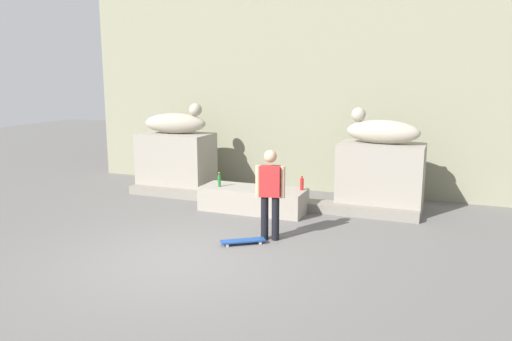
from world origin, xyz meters
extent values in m
plane|color=#605E5B|center=(0.00, 0.00, 0.00)|extent=(40.00, 40.00, 0.00)
cube|color=gray|center=(0.00, 5.97, 3.21)|extent=(11.53, 0.60, 6.43)
cube|color=gray|center=(-2.60, 4.39, 0.75)|extent=(1.83, 1.11, 1.50)
cube|color=gray|center=(2.60, 4.39, 0.75)|extent=(1.83, 1.11, 1.50)
ellipsoid|color=#A69E8B|center=(-2.60, 4.39, 1.76)|extent=(1.68, 0.85, 0.52)
sphere|color=#A69E8B|center=(-2.06, 4.50, 2.11)|extent=(0.32, 0.32, 0.32)
ellipsoid|color=#A69E8B|center=(2.60, 4.39, 1.76)|extent=(1.64, 0.69, 0.52)
sphere|color=#A69E8B|center=(2.05, 4.44, 2.11)|extent=(0.32, 0.32, 0.32)
cube|color=gray|center=(0.00, 3.25, 0.26)|extent=(2.33, 0.86, 0.53)
cylinder|color=black|center=(1.12, 1.57, 0.41)|extent=(0.14, 0.14, 0.82)
cylinder|color=black|center=(0.92, 1.53, 0.41)|extent=(0.14, 0.14, 0.82)
cube|color=#B22626|center=(1.02, 1.55, 1.10)|extent=(0.39, 0.27, 0.56)
sphere|color=tan|center=(1.02, 1.55, 1.55)|extent=(0.23, 0.23, 0.23)
cylinder|color=tan|center=(1.24, 1.60, 1.09)|extent=(0.09, 0.09, 0.58)
cylinder|color=tan|center=(0.80, 1.50, 1.09)|extent=(0.09, 0.09, 0.58)
cube|color=navy|center=(0.66, 1.12, 0.07)|extent=(0.77, 0.62, 0.02)
cylinder|color=white|center=(0.45, 0.89, 0.03)|extent=(0.06, 0.06, 0.06)
cylinder|color=white|center=(0.37, 1.01, 0.03)|extent=(0.06, 0.06, 0.06)
cylinder|color=white|center=(0.94, 1.24, 0.03)|extent=(0.06, 0.06, 0.06)
cylinder|color=white|center=(0.86, 1.35, 0.03)|extent=(0.06, 0.06, 0.06)
cylinder|color=#1E722D|center=(-0.75, 3.10, 0.65)|extent=(0.07, 0.07, 0.25)
cylinder|color=#1E722D|center=(-0.75, 3.10, 0.81)|extent=(0.03, 0.03, 0.06)
cylinder|color=yellow|center=(-0.75, 3.10, 0.85)|extent=(0.04, 0.04, 0.01)
cylinder|color=red|center=(1.06, 3.46, 0.66)|extent=(0.08, 0.08, 0.26)
cylinder|color=red|center=(1.06, 3.46, 0.81)|extent=(0.04, 0.04, 0.06)
cylinder|color=yellow|center=(1.06, 3.46, 0.85)|extent=(0.04, 0.04, 0.01)
cube|color=gray|center=(0.00, 3.82, 0.10)|extent=(7.03, 0.50, 0.20)
camera|label=1|loc=(4.01, -6.75, 3.00)|focal=35.15mm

